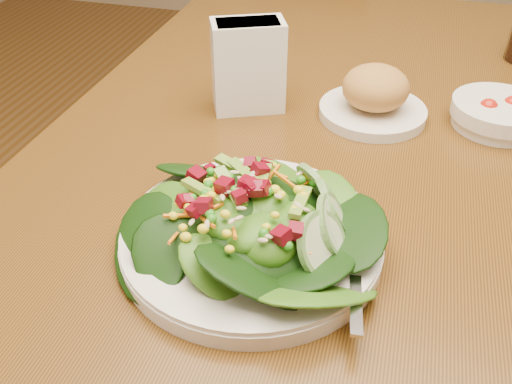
% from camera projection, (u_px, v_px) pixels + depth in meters
% --- Properties ---
extents(dining_table, '(0.90, 1.40, 0.75)m').
position_uv_depth(dining_table, '(339.00, 185.00, 0.94)').
color(dining_table, brown).
rests_on(dining_table, ground_plane).
extents(chair_far, '(0.47, 0.47, 0.82)m').
position_uv_depth(chair_far, '(317.00, 70.00, 1.81)').
color(chair_far, '#45210D').
rests_on(chair_far, ground_plane).
extents(salad_plate, '(0.30, 0.30, 0.09)m').
position_uv_depth(salad_plate, '(260.00, 227.00, 0.65)').
color(salad_plate, white).
rests_on(salad_plate, dining_table).
extents(bread_plate, '(0.17, 0.17, 0.09)m').
position_uv_depth(bread_plate, '(374.00, 97.00, 0.90)').
color(bread_plate, white).
rests_on(bread_plate, dining_table).
extents(tomato_bowl, '(0.14, 0.14, 0.05)m').
position_uv_depth(tomato_bowl, '(498.00, 114.00, 0.88)').
color(tomato_bowl, white).
rests_on(tomato_bowl, dining_table).
extents(napkin_holder, '(0.13, 0.10, 0.15)m').
position_uv_depth(napkin_holder, '(248.00, 64.00, 0.90)').
color(napkin_holder, white).
rests_on(napkin_holder, dining_table).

